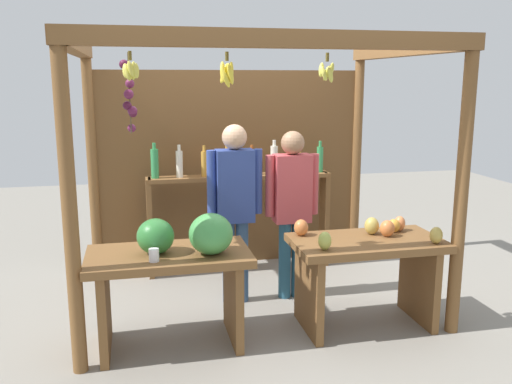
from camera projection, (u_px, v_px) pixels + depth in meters
name	position (u px, v px, depth m)	size (l,w,h in m)	color
ground_plane	(251.00, 297.00, 4.97)	(12.00, 12.00, 0.00)	gray
market_stall	(241.00, 145.00, 5.11)	(2.92, 2.11, 2.26)	brown
fruit_counter_left	(176.00, 265.00, 3.95)	(1.17, 0.64, 1.01)	brown
fruit_counter_right	(366.00, 261.00, 4.31)	(1.17, 0.64, 0.86)	brown
bottle_shelf_unit	(240.00, 193.00, 5.53)	(1.87, 0.22, 1.35)	brown
vendor_man	(235.00, 198.00, 4.69)	(0.48, 0.21, 1.57)	#37567F
vendor_woman	(292.00, 201.00, 4.81)	(0.48, 0.20, 1.51)	#285873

